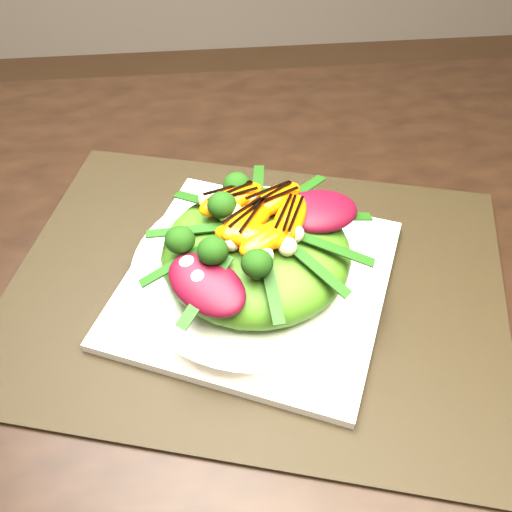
{
  "coord_description": "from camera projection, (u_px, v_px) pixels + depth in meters",
  "views": [
    {
      "loc": [
        -0.16,
        -0.42,
        1.23
      ],
      "look_at": [
        -0.12,
        -0.01,
        0.8
      ],
      "focal_mm": 42.0,
      "sensor_mm": 36.0,
      "label": 1
    }
  ],
  "objects": [
    {
      "name": "macadamia_nut",
      "position": [
        288.0,
        248.0,
        0.55
      ],
      "size": [
        0.02,
        0.02,
        0.02
      ],
      "primitive_type": "sphere",
      "rotation": [
        0.0,
        0.0,
        0.38
      ],
      "color": "#C9B98E",
      "rests_on": "lettuce_mound"
    },
    {
      "name": "orange_segment",
      "position": [
        254.0,
        217.0,
        0.57
      ],
      "size": [
        0.07,
        0.06,
        0.02
      ],
      "primitive_type": "ellipsoid",
      "rotation": [
        0.0,
        0.0,
        0.61
      ],
      "color": "#E95303",
      "rests_on": "lettuce_mound"
    },
    {
      "name": "radicchio_leaf",
      "position": [
        319.0,
        211.0,
        0.59
      ],
      "size": [
        0.09,
        0.07,
        0.02
      ],
      "primitive_type": "ellipsoid",
      "rotation": [
        0.0,
        0.0,
        0.21
      ],
      "color": "#430714",
      "rests_on": "lettuce_mound"
    },
    {
      "name": "broccoli_floret",
      "position": [
        199.0,
        202.0,
        0.58
      ],
      "size": [
        0.04,
        0.04,
        0.04
      ],
      "primitive_type": "sphere",
      "rotation": [
        0.0,
        0.0,
        0.11
      ],
      "color": "black",
      "rests_on": "lettuce_mound"
    },
    {
      "name": "lettuce_mound",
      "position": [
        256.0,
        252.0,
        0.6
      ],
      "size": [
        0.2,
        0.2,
        0.06
      ],
      "primitive_type": "ellipsoid",
      "rotation": [
        0.0,
        0.0,
        0.06
      ],
      "color": "#3F6F14",
      "rests_on": "salad_bowl"
    },
    {
      "name": "dining_table",
      "position": [
        361.0,
        287.0,
        0.66
      ],
      "size": [
        1.6,
        0.9,
        0.75
      ],
      "primitive_type": "cube",
      "color": "black",
      "rests_on": "floor"
    },
    {
      "name": "salad_bowl",
      "position": [
        256.0,
        272.0,
        0.62
      ],
      "size": [
        0.3,
        0.3,
        0.02
      ],
      "primitive_type": "cylinder",
      "rotation": [
        0.0,
        0.0,
        -0.17
      ],
      "color": "white",
      "rests_on": "plate_base"
    },
    {
      "name": "placemat",
      "position": [
        256.0,
        286.0,
        0.63
      ],
      "size": [
        0.6,
        0.52,
        0.0
      ],
      "primitive_type": "cube",
      "rotation": [
        0.0,
        0.0,
        -0.28
      ],
      "color": "black",
      "rests_on": "dining_table"
    },
    {
      "name": "plate_base",
      "position": [
        256.0,
        282.0,
        0.63
      ],
      "size": [
        0.35,
        0.35,
        0.01
      ],
      "primitive_type": "cube",
      "rotation": [
        0.0,
        0.0,
        -0.41
      ],
      "color": "silver",
      "rests_on": "placemat"
    },
    {
      "name": "balsamic_drizzle",
      "position": [
        254.0,
        210.0,
        0.56
      ],
      "size": [
        0.04,
        0.03,
        0.0
      ],
      "primitive_type": "cube",
      "rotation": [
        0.0,
        0.0,
        0.61
      ],
      "color": "black",
      "rests_on": "orange_segment"
    }
  ]
}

